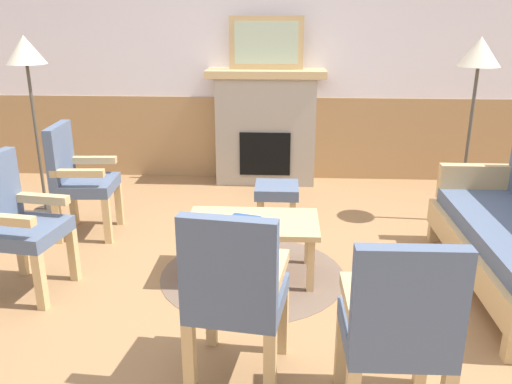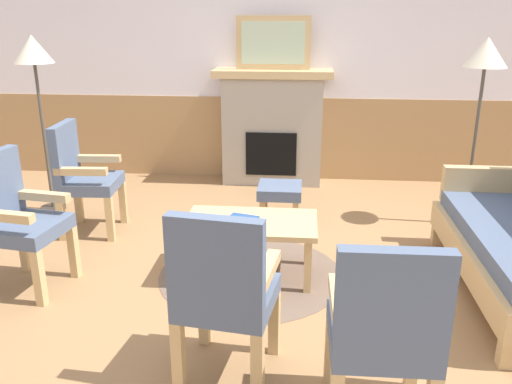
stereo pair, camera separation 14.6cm
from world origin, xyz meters
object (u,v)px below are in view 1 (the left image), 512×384
object	(u,v)px
armchair_by_window_left	(14,219)
armchair_front_left	(235,289)
framed_picture	(266,43)
armchair_front_center	(399,325)
book_on_table	(244,220)
fireplace	(266,126)
armchair_near_fireplace	(77,175)
floor_lamp_by_couch	(478,64)
floor_lamp_by_chairs	(27,62)
footstool	(277,193)
coffee_table	(252,227)

from	to	relation	value
armchair_by_window_left	armchair_front_left	size ratio (longest dim) A/B	1.00
framed_picture	armchair_front_center	world-z (taller)	framed_picture
armchair_front_left	framed_picture	bearing A→B (deg)	89.57
book_on_table	armchair_by_window_left	size ratio (longest dim) A/B	0.21
fireplace	armchair_by_window_left	world-z (taller)	fireplace
fireplace	armchair_near_fireplace	world-z (taller)	fireplace
framed_picture	armchair_near_fireplace	bearing A→B (deg)	-134.33
armchair_near_fireplace	floor_lamp_by_couch	distance (m)	3.59
floor_lamp_by_chairs	armchair_front_left	bearing A→B (deg)	-48.92
armchair_near_fireplace	floor_lamp_by_couch	size ratio (longest dim) A/B	0.58
footstool	floor_lamp_by_couch	bearing A→B (deg)	3.53
book_on_table	armchair_front_left	xyz separation A→B (m)	(0.04, -1.17, 0.08)
armchair_front_left	armchair_front_center	distance (m)	0.82
coffee_table	footstool	distance (m)	1.11
framed_picture	armchair_front_center	distance (m)	4.00
armchair_by_window_left	book_on_table	bearing A→B (deg)	10.30
book_on_table	footstool	size ratio (longest dim) A/B	0.52
floor_lamp_by_couch	coffee_table	bearing A→B (deg)	-147.39
book_on_table	floor_lamp_by_chairs	distance (m)	2.60
armchair_by_window_left	coffee_table	bearing A→B (deg)	10.75
framed_picture	armchair_by_window_left	size ratio (longest dim) A/B	0.82
footstool	floor_lamp_by_chairs	xyz separation A→B (m)	(-2.27, 0.12, 1.17)
footstool	floor_lamp_by_couch	world-z (taller)	floor_lamp_by_couch
framed_picture	footstool	xyz separation A→B (m)	(0.15, -1.22, -1.28)
coffee_table	floor_lamp_by_chairs	distance (m)	2.66
framed_picture	footstool	distance (m)	1.77
floor_lamp_by_chairs	armchair_near_fireplace	bearing A→B (deg)	-41.93
fireplace	framed_picture	world-z (taller)	framed_picture
framed_picture	armchair_front_left	xyz separation A→B (m)	(-0.03, -3.51, -1.02)
framed_picture	floor_lamp_by_couch	size ratio (longest dim) A/B	0.48
footstool	armchair_front_left	xyz separation A→B (m)	(-0.18, -2.29, 0.25)
armchair_near_fireplace	armchair_front_left	size ratio (longest dim) A/B	1.00
framed_picture	floor_lamp_by_chairs	xyz separation A→B (m)	(-2.12, -1.10, -0.11)
footstool	armchair_front_left	bearing A→B (deg)	-94.42
floor_lamp_by_couch	armchair_by_window_left	bearing A→B (deg)	-156.64
book_on_table	armchair_front_left	bearing A→B (deg)	-88.04
armchair_front_center	floor_lamp_by_couch	xyz separation A→B (m)	(1.12, 2.67, 0.91)
footstool	floor_lamp_by_couch	size ratio (longest dim) A/B	0.24
armchair_by_window_left	armchair_near_fireplace	bearing A→B (deg)	87.10
fireplace	armchair_front_left	world-z (taller)	fireplace
coffee_table	armchair_front_center	bearing A→B (deg)	-62.91
footstool	coffee_table	bearing A→B (deg)	-98.25
framed_picture	armchair_by_window_left	distance (m)	3.25
footstool	armchair_front_left	world-z (taller)	armchair_front_left
armchair_by_window_left	armchair_front_center	xyz separation A→B (m)	(2.36, -1.17, 0.00)
footstool	armchair_front_center	bearing A→B (deg)	-76.96
coffee_table	floor_lamp_by_chairs	bearing A→B (deg)	150.14
armchair_front_left	floor_lamp_by_couch	bearing A→B (deg)	51.61
fireplace	floor_lamp_by_couch	distance (m)	2.32
coffee_table	footstool	bearing A→B (deg)	81.75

